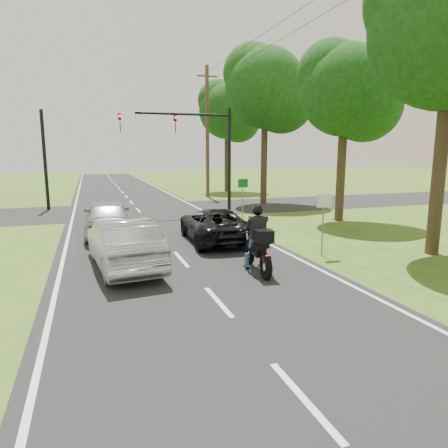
{
  "coord_description": "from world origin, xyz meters",
  "views": [
    {
      "loc": [
        -2.73,
        -8.54,
        3.49
      ],
      "look_at": [
        1.16,
        3.0,
        1.3
      ],
      "focal_mm": 32.0,
      "sensor_mm": 36.0,
      "label": 1
    }
  ],
  "objects_px": {
    "dark_suv": "(215,225)",
    "silver_sedan": "(124,244)",
    "silver_suv": "(107,217)",
    "sign_white": "(324,209)",
    "sign_green": "(243,189)",
    "motorcycle_rider": "(258,246)",
    "traffic_signal": "(199,141)",
    "utility_pole_far": "(207,132)"
  },
  "relations": [
    {
      "from": "dark_suv",
      "to": "traffic_signal",
      "type": "height_order",
      "value": "traffic_signal"
    },
    {
      "from": "silver_suv",
      "to": "utility_pole_far",
      "type": "bearing_deg",
      "value": -120.76
    },
    {
      "from": "dark_suv",
      "to": "silver_sedan",
      "type": "relative_size",
      "value": 1.02
    },
    {
      "from": "silver_sedan",
      "to": "silver_suv",
      "type": "height_order",
      "value": "silver_suv"
    },
    {
      "from": "dark_suv",
      "to": "silver_sedan",
      "type": "xyz_separation_m",
      "value": [
        -3.75,
        -2.76,
        0.11
      ]
    },
    {
      "from": "utility_pole_far",
      "to": "sign_white",
      "type": "bearing_deg",
      "value": -94.51
    },
    {
      "from": "silver_suv",
      "to": "utility_pole_far",
      "type": "height_order",
      "value": "utility_pole_far"
    },
    {
      "from": "sign_green",
      "to": "sign_white",
      "type": "bearing_deg",
      "value": -91.43
    },
    {
      "from": "motorcycle_rider",
      "to": "utility_pole_far",
      "type": "relative_size",
      "value": 0.24
    },
    {
      "from": "motorcycle_rider",
      "to": "sign_green",
      "type": "xyz_separation_m",
      "value": [
        3.04,
        9.06,
        0.8
      ]
    },
    {
      "from": "sign_white",
      "to": "sign_green",
      "type": "relative_size",
      "value": 1.0
    },
    {
      "from": "motorcycle_rider",
      "to": "silver_suv",
      "type": "relative_size",
      "value": 0.51
    },
    {
      "from": "dark_suv",
      "to": "silver_suv",
      "type": "xyz_separation_m",
      "value": [
        -3.98,
        2.43,
        0.14
      ]
    },
    {
      "from": "motorcycle_rider",
      "to": "utility_pole_far",
      "type": "height_order",
      "value": "utility_pole_far"
    },
    {
      "from": "sign_green",
      "to": "utility_pole_far",
      "type": "bearing_deg",
      "value": 83.27
    },
    {
      "from": "silver_sedan",
      "to": "traffic_signal",
      "type": "xyz_separation_m",
      "value": [
        5.2,
        10.44,
        3.36
      ]
    },
    {
      "from": "silver_suv",
      "to": "sign_green",
      "type": "distance_m",
      "value": 7.38
    },
    {
      "from": "motorcycle_rider",
      "to": "silver_suv",
      "type": "height_order",
      "value": "motorcycle_rider"
    },
    {
      "from": "sign_green",
      "to": "dark_suv",
      "type": "bearing_deg",
      "value": -122.91
    },
    {
      "from": "silver_sedan",
      "to": "motorcycle_rider",
      "type": "bearing_deg",
      "value": 150.24
    },
    {
      "from": "silver_sedan",
      "to": "silver_suv",
      "type": "bearing_deg",
      "value": -93.39
    },
    {
      "from": "sign_white",
      "to": "utility_pole_far",
      "type": "bearing_deg",
      "value": 85.49
    },
    {
      "from": "silver_suv",
      "to": "utility_pole_far",
      "type": "distance_m",
      "value": 16.21
    },
    {
      "from": "traffic_signal",
      "to": "utility_pole_far",
      "type": "relative_size",
      "value": 0.64
    },
    {
      "from": "motorcycle_rider",
      "to": "traffic_signal",
      "type": "relative_size",
      "value": 0.37
    },
    {
      "from": "dark_suv",
      "to": "silver_suv",
      "type": "height_order",
      "value": "silver_suv"
    },
    {
      "from": "utility_pole_far",
      "to": "sign_green",
      "type": "height_order",
      "value": "utility_pole_far"
    },
    {
      "from": "motorcycle_rider",
      "to": "silver_suv",
      "type": "xyz_separation_m",
      "value": [
        -3.95,
        6.83,
        0.01
      ]
    },
    {
      "from": "silver_sedan",
      "to": "sign_white",
      "type": "height_order",
      "value": "sign_white"
    },
    {
      "from": "motorcycle_rider",
      "to": "silver_suv",
      "type": "bearing_deg",
      "value": 126.06
    },
    {
      "from": "silver_suv",
      "to": "utility_pole_far",
      "type": "xyz_separation_m",
      "value": [
        8.29,
        13.25,
        4.28
      ]
    },
    {
      "from": "silver_suv",
      "to": "sign_green",
      "type": "relative_size",
      "value": 2.19
    },
    {
      "from": "silver_sedan",
      "to": "sign_green",
      "type": "bearing_deg",
      "value": -138.32
    },
    {
      "from": "traffic_signal",
      "to": "sign_white",
      "type": "relative_size",
      "value": 3.0
    },
    {
      "from": "silver_suv",
      "to": "silver_sedan",
      "type": "bearing_deg",
      "value": 93.89
    },
    {
      "from": "utility_pole_far",
      "to": "sign_white",
      "type": "distance_m",
      "value": 19.39
    },
    {
      "from": "dark_suv",
      "to": "sign_green",
      "type": "distance_m",
      "value": 5.62
    },
    {
      "from": "dark_suv",
      "to": "sign_green",
      "type": "bearing_deg",
      "value": -120.12
    },
    {
      "from": "silver_sedan",
      "to": "silver_suv",
      "type": "relative_size",
      "value": 0.99
    },
    {
      "from": "silver_sedan",
      "to": "utility_pole_far",
      "type": "relative_size",
      "value": 0.46
    },
    {
      "from": "silver_suv",
      "to": "motorcycle_rider",
      "type": "bearing_deg",
      "value": 121.35
    },
    {
      "from": "silver_sedan",
      "to": "traffic_signal",
      "type": "distance_m",
      "value": 12.13
    }
  ]
}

